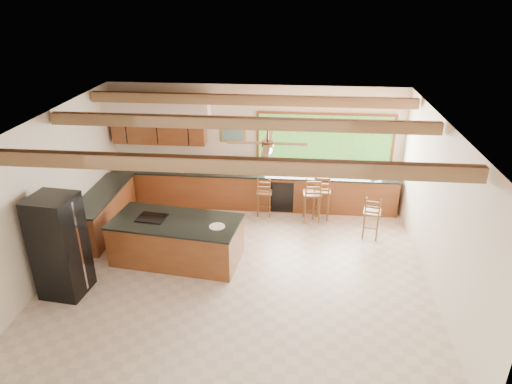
# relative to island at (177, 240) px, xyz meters

# --- Properties ---
(ground) EXTENTS (7.20, 7.20, 0.00)m
(ground) POSITION_rel_island_xyz_m (1.30, -0.32, -0.45)
(ground) COLOR beige
(ground) RESTS_ON ground
(room_shell) EXTENTS (7.27, 6.54, 3.02)m
(room_shell) POSITION_rel_island_xyz_m (1.13, 0.34, 1.77)
(room_shell) COLOR white
(room_shell) RESTS_ON ground
(counter_run) EXTENTS (7.12, 3.10, 1.27)m
(counter_run) POSITION_rel_island_xyz_m (0.48, 2.20, 0.02)
(counter_run) COLOR brown
(counter_run) RESTS_ON ground
(island) EXTENTS (2.67, 1.50, 0.91)m
(island) POSITION_rel_island_xyz_m (0.00, 0.00, 0.00)
(island) COLOR brown
(island) RESTS_ON ground
(refrigerator) EXTENTS (0.81, 0.80, 1.91)m
(refrigerator) POSITION_rel_island_xyz_m (-1.75, -1.24, 0.51)
(refrigerator) COLOR black
(refrigerator) RESTS_ON ground
(bar_stool_a) EXTENTS (0.37, 0.37, 1.01)m
(bar_stool_a) POSITION_rel_island_xyz_m (1.60, 2.08, 0.15)
(bar_stool_a) COLOR brown
(bar_stool_a) RESTS_ON ground
(bar_stool_b) EXTENTS (0.47, 0.47, 1.19)m
(bar_stool_b) POSITION_rel_island_xyz_m (2.97, 2.07, 0.26)
(bar_stool_b) COLOR brown
(bar_stool_b) RESTS_ON ground
(bar_stool_c) EXTENTS (0.45, 0.45, 1.17)m
(bar_stool_c) POSITION_rel_island_xyz_m (2.73, 1.89, 0.25)
(bar_stool_c) COLOR brown
(bar_stool_c) RESTS_ON ground
(bar_stool_d) EXTENTS (0.43, 0.43, 1.03)m
(bar_stool_d) POSITION_rel_island_xyz_m (4.03, 1.23, 0.16)
(bar_stool_d) COLOR brown
(bar_stool_d) RESTS_ON ground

